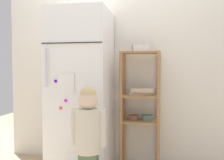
{
  "coord_description": "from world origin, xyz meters",
  "views": [
    {
      "loc": [
        0.49,
        -2.44,
        1.08
      ],
      "look_at": [
        0.04,
        0.02,
        0.97
      ],
      "focal_mm": 38.82,
      "sensor_mm": 36.0,
      "label": 1
    }
  ],
  "objects": [
    {
      "name": "child_standing",
      "position": [
        -0.07,
        -0.5,
        0.57
      ],
      "size": [
        0.3,
        0.22,
        0.94
      ],
      "color": "#546B4A",
      "rests_on": "ground"
    },
    {
      "name": "refrigerator",
      "position": [
        -0.29,
        0.02,
        0.85
      ],
      "size": [
        0.6,
        0.64,
        1.69
      ],
      "color": "white",
      "rests_on": "ground"
    },
    {
      "name": "kitchen_wall_back",
      "position": [
        0.0,
        0.35,
        1.1
      ],
      "size": [
        2.59,
        0.03,
        2.19
      ],
      "primitive_type": "cube",
      "color": "silver",
      "rests_on": "ground"
    },
    {
      "name": "fruit_bin",
      "position": [
        0.35,
        0.18,
        1.3
      ],
      "size": [
        0.18,
        0.16,
        0.08
      ],
      "color": "white",
      "rests_on": "pantry_shelf_unit"
    },
    {
      "name": "pantry_shelf_unit",
      "position": [
        0.32,
        0.17,
        0.74
      ],
      "size": [
        0.42,
        0.3,
        1.26
      ],
      "color": "#9E7247",
      "rests_on": "ground"
    }
  ]
}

